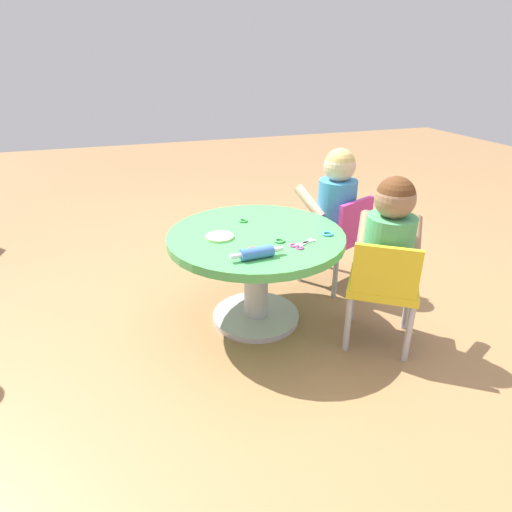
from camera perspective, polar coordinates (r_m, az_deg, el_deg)
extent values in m
plane|color=#9E7247|center=(2.24, 0.00, -8.23)|extent=(10.00, 10.00, 0.00)
cylinder|color=silver|center=(2.24, 0.00, -7.91)|extent=(0.44, 0.44, 0.03)
cylinder|color=silver|center=(2.13, 0.00, -3.36)|extent=(0.12, 0.12, 0.43)
cylinder|color=#4CB259|center=(2.03, 0.00, 2.51)|extent=(0.84, 0.84, 0.04)
cylinder|color=#B7B7BC|center=(2.22, 19.41, -5.94)|extent=(0.03, 0.03, 0.28)
cylinder|color=#B7B7BC|center=(2.22, 12.71, -5.14)|extent=(0.03, 0.03, 0.28)
cylinder|color=#B7B7BC|center=(2.00, 19.55, -9.67)|extent=(0.03, 0.03, 0.28)
cylinder|color=#B7B7BC|center=(1.99, 12.05, -8.79)|extent=(0.03, 0.03, 0.28)
cube|color=yellow|center=(2.03, 16.47, -3.52)|extent=(0.42, 0.42, 0.04)
cube|color=yellow|center=(1.85, 16.83, -1.99)|extent=(0.17, 0.23, 0.22)
cube|color=#3F4772|center=(2.02, 16.47, -3.47)|extent=(0.38, 0.37, 0.04)
cylinder|color=#4CA566|center=(1.95, 17.08, 0.91)|extent=(0.21, 0.21, 0.30)
sphere|color=#997051|center=(1.87, 17.95, 7.23)|extent=(0.17, 0.17, 0.17)
sphere|color=#593319|center=(1.87, 18.00, 7.60)|extent=(0.16, 0.16, 0.16)
cylinder|color=#997051|center=(2.04, 20.28, 2.25)|extent=(0.21, 0.17, 0.17)
cylinder|color=#997051|center=(2.03, 14.14, 3.02)|extent=(0.21, 0.17, 0.17)
cylinder|color=#B7B7BC|center=(2.73, 9.62, 1.14)|extent=(0.03, 0.03, 0.28)
cylinder|color=#B7B7BC|center=(2.54, 5.91, -0.45)|extent=(0.03, 0.03, 0.28)
cylinder|color=#B7B7BC|center=(2.59, 14.05, -0.63)|extent=(0.03, 0.03, 0.28)
cylinder|color=#B7B7BC|center=(2.40, 10.47, -2.45)|extent=(0.03, 0.03, 0.28)
cube|color=#CC338C|center=(2.50, 10.29, 2.73)|extent=(0.39, 0.39, 0.04)
cube|color=#CC338C|center=(2.38, 13.06, 4.62)|extent=(0.13, 0.26, 0.22)
cube|color=#3F4772|center=(2.50, 10.29, 2.77)|extent=(0.36, 0.35, 0.04)
cylinder|color=#3F8CCC|center=(2.44, 10.60, 6.46)|extent=(0.21, 0.21, 0.30)
sphere|color=beige|center=(2.38, 11.03, 11.64)|extent=(0.17, 0.17, 0.17)
sphere|color=tan|center=(2.37, 11.06, 11.93)|extent=(0.16, 0.16, 0.16)
cylinder|color=beige|center=(2.57, 10.42, 8.03)|extent=(0.22, 0.14, 0.17)
cylinder|color=beige|center=(2.41, 7.13, 7.07)|extent=(0.22, 0.14, 0.17)
cylinder|color=#3F72CC|center=(1.76, 0.12, 0.44)|extent=(0.06, 0.14, 0.05)
cylinder|color=white|center=(1.73, -2.72, -0.03)|extent=(0.02, 0.05, 0.02)
cylinder|color=white|center=(1.79, 2.87, 0.90)|extent=(0.02, 0.05, 0.02)
cube|color=silver|center=(1.92, 6.58, 1.76)|extent=(0.08, 0.10, 0.01)
cube|color=silver|center=(1.92, 6.58, 1.76)|extent=(0.04, 0.11, 0.01)
torus|color=#D83F99|center=(1.87, 5.84, 1.09)|extent=(0.05, 0.05, 0.01)
torus|color=#D83F99|center=(1.89, 5.00, 1.41)|extent=(0.05, 0.05, 0.01)
cylinder|color=#B2E58C|center=(1.97, -4.84, 2.54)|extent=(0.13, 0.13, 0.01)
torus|color=#4CB259|center=(2.16, -1.71, 4.71)|extent=(0.05, 0.05, 0.01)
torus|color=#3F99D8|center=(2.03, 9.48, 2.90)|extent=(0.05, 0.05, 0.01)
torus|color=#4CB259|center=(1.93, 3.16, 2.04)|extent=(0.05, 0.05, 0.01)
torus|color=red|center=(1.84, -0.25, 0.82)|extent=(0.06, 0.06, 0.01)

